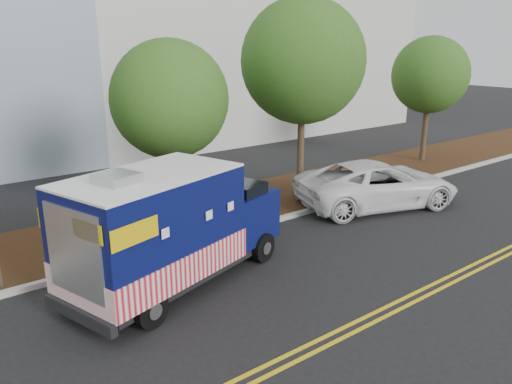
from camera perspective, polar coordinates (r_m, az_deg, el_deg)
ground at (r=13.82m, az=-5.41°, el=-8.15°), size 120.00×120.00×0.00m
curb at (r=14.90m, az=-8.31°, el=-6.03°), size 120.00×0.18×0.15m
mulch_strip at (r=16.65m, az=-11.89°, el=-3.72°), size 120.00×4.00×0.15m
centerline_near at (r=10.76m, az=7.91°, el=-16.06°), size 120.00×0.10×0.01m
centerline_far at (r=10.62m, az=8.90°, el=-16.61°), size 120.00×0.10×0.01m
tree_b at (r=15.89m, az=-9.84°, el=10.37°), size 3.68×3.68×5.94m
tree_c at (r=18.50m, az=5.38°, el=14.65°), size 4.49×4.49×7.39m
tree_d at (r=25.74m, az=19.27°, el=12.50°), size 3.63×3.63×6.10m
food_truck at (r=12.21m, az=-9.91°, el=-4.44°), size 6.39×3.81×3.18m
white_car at (r=18.70m, az=13.70°, el=0.89°), size 6.54×4.47×1.66m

